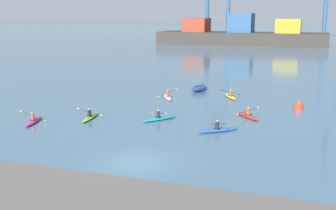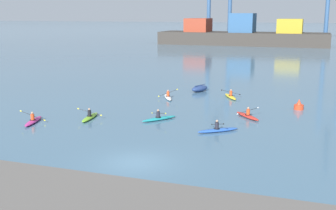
{
  "view_description": "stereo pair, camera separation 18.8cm",
  "coord_description": "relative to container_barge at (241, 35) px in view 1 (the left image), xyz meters",
  "views": [
    {
      "loc": [
        9.61,
        -22.48,
        8.93
      ],
      "look_at": [
        -2.64,
        13.72,
        0.6
      ],
      "focal_mm": 45.19,
      "sensor_mm": 36.0,
      "label": 1
    },
    {
      "loc": [
        9.79,
        -22.42,
        8.93
      ],
      "look_at": [
        -2.64,
        13.72,
        0.6
      ],
      "focal_mm": 45.19,
      "sensor_mm": 36.0,
      "label": 2
    }
  ],
  "objects": [
    {
      "name": "kayak_teal",
      "position": [
        7.6,
        -89.85,
        -2.67
      ],
      "size": [
        2.5,
        3.09,
        0.95
      ],
      "color": "teal",
      "rests_on": "ground"
    },
    {
      "name": "ground_plane",
      "position": [
        9.88,
        -100.2,
        -2.84
      ],
      "size": [
        800.0,
        800.0,
        0.0
      ],
      "primitive_type": "plane",
      "color": "#476B84"
    },
    {
      "name": "kayak_lime",
      "position": [
        1.78,
        -91.34,
        -2.67
      ],
      "size": [
        2.22,
        3.45,
        0.95
      ],
      "color": "#7ABC2D",
      "rests_on": "ground"
    },
    {
      "name": "channel_buoy",
      "position": [
        18.71,
        -81.68,
        -2.48
      ],
      "size": [
        0.9,
        0.9,
        1.0
      ],
      "color": "red",
      "rests_on": "ground"
    },
    {
      "name": "kayak_magenta",
      "position": [
        -2.01,
        -94.08,
        -2.67
      ],
      "size": [
        2.1,
        3.44,
        1.08
      ],
      "color": "#C13384",
      "rests_on": "ground"
    },
    {
      "name": "container_barge",
      "position": [
        0.0,
        0.0,
        0.0
      ],
      "size": [
        47.46,
        11.75,
        8.91
      ],
      "color": "#38332D",
      "rests_on": "ground"
    },
    {
      "name": "kayak_red",
      "position": [
        14.59,
        -86.46,
        -2.67
      ],
      "size": [
        2.68,
        2.96,
        0.95
      ],
      "color": "red",
      "rests_on": "ground"
    },
    {
      "name": "kayak_white",
      "position": [
        5.27,
        -80.74,
        -2.67
      ],
      "size": [
        2.06,
        3.31,
        1.04
      ],
      "color": "silver",
      "rests_on": "ground"
    },
    {
      "name": "capsized_dinghy",
      "position": [
        7.44,
        -75.67,
        -2.49
      ],
      "size": [
        2.01,
        2.82,
        0.76
      ],
      "color": "navy",
      "rests_on": "ground"
    },
    {
      "name": "kayak_blue",
      "position": [
        13.12,
        -91.79,
        -2.67
      ],
      "size": [
        3.04,
        2.58,
        0.96
      ],
      "color": "#2856B2",
      "rests_on": "ground"
    },
    {
      "name": "kayak_yellow",
      "position": [
        11.54,
        -78.22,
        -2.67
      ],
      "size": [
        2.13,
        3.28,
        0.96
      ],
      "color": "yellow",
      "rests_on": "ground"
    }
  ]
}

